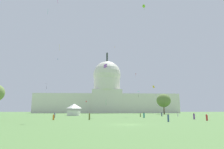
# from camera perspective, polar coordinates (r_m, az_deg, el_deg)

# --- Properties ---
(ground_plane) EXTENTS (800.00, 800.00, 0.00)m
(ground_plane) POSITION_cam_1_polar(r_m,az_deg,el_deg) (33.47, 4.84, -14.50)
(ground_plane) COLOR #567F42
(capitol_building) EXTENTS (144.22, 28.94, 63.94)m
(capitol_building) POSITION_cam_1_polar(r_m,az_deg,el_deg) (201.89, -1.51, -6.04)
(capitol_building) COLOR silver
(capitol_building) RESTS_ON ground_plane
(event_tent) EXTENTS (6.01, 6.46, 5.59)m
(event_tent) POSITION_cam_1_polar(r_m,az_deg,el_deg) (96.75, -11.14, -10.10)
(event_tent) COLOR white
(event_tent) RESTS_ON ground_plane
(tree_east_far) EXTENTS (11.92, 11.52, 13.21)m
(tree_east_far) POSITION_cam_1_polar(r_m,az_deg,el_deg) (132.71, 14.95, -7.43)
(tree_east_far) COLOR brown
(tree_east_far) RESTS_ON ground_plane
(person_olive_mid_left) EXTENTS (0.49, 0.49, 1.75)m
(person_olive_mid_left) POSITION_cam_1_polar(r_m,az_deg,el_deg) (50.85, -6.68, -12.22)
(person_olive_mid_left) COLOR olive
(person_olive_mid_left) RESTS_ON ground_plane
(person_white_lawn_far_left) EXTENTS (0.46, 0.46, 1.48)m
(person_white_lawn_far_left) POSITION_cam_1_polar(r_m,az_deg,el_deg) (87.67, 18.81, -11.14)
(person_white_lawn_far_left) COLOR silver
(person_white_lawn_far_left) RESTS_ON ground_plane
(person_orange_aisle_center) EXTENTS (0.59, 0.59, 1.53)m
(person_orange_aisle_center) POSITION_cam_1_polar(r_m,az_deg,el_deg) (51.99, -16.84, -11.95)
(person_orange_aisle_center) COLOR orange
(person_orange_aisle_center) RESTS_ON ground_plane
(person_denim_front_right) EXTENTS (0.51, 0.51, 1.77)m
(person_denim_front_right) POSITION_cam_1_polar(r_m,az_deg,el_deg) (66.50, -16.57, -11.47)
(person_denim_front_right) COLOR #3D5684
(person_denim_front_right) RESTS_ON ground_plane
(person_denim_near_tent) EXTENTS (0.50, 0.50, 1.67)m
(person_denim_near_tent) POSITION_cam_1_polar(r_m,az_deg,el_deg) (43.34, 16.24, -12.22)
(person_denim_near_tent) COLOR #3D5684
(person_denim_near_tent) RESTS_ON ground_plane
(person_teal_mid_center) EXTENTS (0.65, 0.65, 1.77)m
(person_teal_mid_center) POSITION_cam_1_polar(r_m,az_deg,el_deg) (65.85, 9.40, -11.78)
(person_teal_mid_center) COLOR #1E757A
(person_teal_mid_center) RESTS_ON ground_plane
(person_red_front_left) EXTENTS (0.44, 0.44, 1.60)m
(person_red_front_left) POSITION_cam_1_polar(r_m,az_deg,el_deg) (51.83, 26.14, -11.30)
(person_red_front_left) COLOR red
(person_red_front_left) RESTS_ON ground_plane
(person_olive_near_tree_east) EXTENTS (0.41, 0.41, 1.45)m
(person_olive_near_tree_east) POSITION_cam_1_polar(r_m,az_deg,el_deg) (74.34, 8.36, -11.77)
(person_olive_near_tree_east) COLOR olive
(person_olive_near_tree_east) RESTS_ON ground_plane
(person_purple_back_right) EXTENTS (0.56, 0.56, 1.71)m
(person_purple_back_right) POSITION_cam_1_polar(r_m,az_deg,el_deg) (58.25, 23.01, -11.29)
(person_purple_back_right) COLOR #703D93
(person_purple_back_right) RESTS_ON ground_plane
(person_navy_edge_east) EXTENTS (0.53, 0.53, 1.81)m
(person_navy_edge_east) POSITION_cam_1_polar(r_m,az_deg,el_deg) (85.13, 14.44, -11.28)
(person_navy_edge_east) COLOR navy
(person_navy_edge_east) RESTS_ON ground_plane
(kite_black_low) EXTENTS (1.46, 1.48, 3.07)m
(kite_black_low) POSITION_cam_1_polar(r_m,az_deg,el_deg) (120.34, -18.71, -2.89)
(kite_black_low) COLOR black
(kite_red_low) EXTENTS (0.87, 0.86, 1.23)m
(kite_red_low) POSITION_cam_1_polar(r_m,az_deg,el_deg) (175.00, -7.62, -7.87)
(kite_red_low) COLOR red
(kite_lime_high) EXTENTS (1.47, 1.46, 2.91)m
(kite_lime_high) POSITION_cam_1_polar(r_m,az_deg,el_deg) (107.92, 9.35, 19.27)
(kite_lime_high) COLOR #8CD133
(kite_pink_mid) EXTENTS (0.74, 0.78, 3.90)m
(kite_pink_mid) POSITION_cam_1_polar(r_m,az_deg,el_deg) (169.04, 7.02, 0.19)
(kite_pink_mid) COLOR pink
(kite_blue_high) EXTENTS (1.45, 1.37, 0.34)m
(kite_blue_high) POSITION_cam_1_polar(r_m,az_deg,el_deg) (156.14, -15.86, 4.33)
(kite_blue_high) COLOR blue
(kite_cyan_low) EXTENTS (1.66, 1.29, 3.78)m
(kite_cyan_low) POSITION_cam_1_polar(r_m,az_deg,el_deg) (133.52, 7.79, -5.10)
(kite_cyan_low) COLOR #33BCDB
(kite_orange_high) EXTENTS (1.19, 1.72, 0.12)m
(kite_orange_high) POSITION_cam_1_polar(r_m,az_deg,el_deg) (178.24, 0.94, 7.97)
(kite_orange_high) COLOR orange
(kite_green_low) EXTENTS (0.43, 0.60, 4.08)m
(kite_green_low) POSITION_cam_1_polar(r_m,az_deg,el_deg) (134.08, -1.78, -7.93)
(kite_green_low) COLOR green
(kite_violet_mid) EXTENTS (1.30, 1.25, 1.39)m
(kite_violet_mid) POSITION_cam_1_polar(r_m,az_deg,el_deg) (69.50, -1.97, 2.53)
(kite_violet_mid) COLOR purple
(kite_gold_low) EXTENTS (0.97, 1.00, 1.26)m
(kite_gold_low) POSITION_cam_1_polar(r_m,az_deg,el_deg) (99.31, 12.17, -3.55)
(kite_gold_low) COLOR gold
(kite_yellow_high) EXTENTS (0.36, 1.01, 3.66)m
(kite_yellow_high) POSITION_cam_1_polar(r_m,az_deg,el_deg) (120.38, -15.24, 8.09)
(kite_yellow_high) COLOR yellow
(kite_turquoise_high) EXTENTS (0.35, 1.06, 2.78)m
(kite_turquoise_high) POSITION_cam_1_polar(r_m,az_deg,el_deg) (124.23, -18.42, 17.42)
(kite_turquoise_high) COLOR teal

